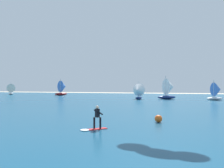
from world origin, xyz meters
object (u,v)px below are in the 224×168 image
(sailboat_mid_right, at_px, (217,91))
(sailboat_far_left, at_px, (138,91))
(marker_buoy, at_px, (158,119))
(sailboat_outermost, at_px, (169,89))
(sailboat_heeled_over, at_px, (11,89))
(kitesurfer, at_px, (95,121))
(sailboat_center_horizon, at_px, (63,88))

(sailboat_mid_right, bearing_deg, sailboat_far_left, -172.75)
(sailboat_far_left, bearing_deg, marker_buoy, -77.22)
(sailboat_outermost, relative_size, sailboat_mid_right, 1.25)
(sailboat_outermost, distance_m, marker_buoy, 35.74)
(sailboat_outermost, bearing_deg, sailboat_heeled_over, 166.34)
(kitesurfer, xyz_separation_m, sailboat_outermost, (3.42, 40.09, 1.83))
(kitesurfer, relative_size, sailboat_outermost, 0.34)
(sailboat_mid_right, xyz_separation_m, marker_buoy, (-9.38, -34.23, -1.63))
(sailboat_heeled_over, relative_size, sailboat_center_horizon, 0.79)
(kitesurfer, relative_size, sailboat_heeled_over, 0.43)
(marker_buoy, bearing_deg, sailboat_far_left, 102.78)
(sailboat_center_horizon, bearing_deg, sailboat_outermost, -19.76)
(sailboat_heeled_over, distance_m, sailboat_center_horizon, 20.82)
(sailboat_outermost, xyz_separation_m, marker_buoy, (0.61, -35.67, -2.12))
(sailboat_mid_right, bearing_deg, sailboat_outermost, 171.77)
(kitesurfer, relative_size, sailboat_far_left, 0.45)
(sailboat_far_left, height_order, sailboat_mid_right, sailboat_mid_right)
(sailboat_heeled_over, distance_m, sailboat_far_left, 51.10)
(marker_buoy, bearing_deg, sailboat_mid_right, 74.67)
(sailboat_outermost, height_order, sailboat_far_left, sailboat_outermost)
(sailboat_far_left, distance_m, marker_buoy, 32.96)
(sailboat_far_left, distance_m, sailboat_mid_right, 16.80)
(kitesurfer, xyz_separation_m, marker_buoy, (4.02, 4.42, -0.29))
(sailboat_center_horizon, xyz_separation_m, sailboat_mid_right, (44.10, -13.70, -0.48))
(sailboat_heeled_over, xyz_separation_m, sailboat_center_horizon, (20.78, -1.09, 0.52))
(sailboat_heeled_over, bearing_deg, sailboat_center_horizon, -3.01)
(sailboat_heeled_over, height_order, sailboat_mid_right, sailboat_mid_right)
(marker_buoy, bearing_deg, sailboat_heeled_over, 138.55)
(sailboat_mid_right, bearing_deg, marker_buoy, -105.33)
(sailboat_heeled_over, bearing_deg, sailboat_far_left, -19.32)
(sailboat_mid_right, bearing_deg, sailboat_center_horizon, 162.74)
(sailboat_mid_right, relative_size, marker_buoy, 6.71)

